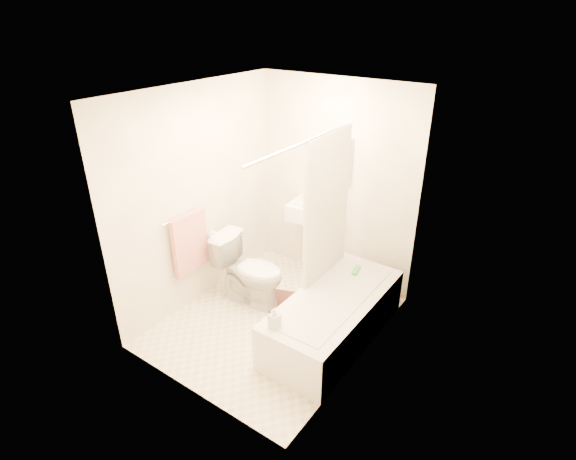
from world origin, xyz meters
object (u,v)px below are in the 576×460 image
Objects in this scene: sink at (313,236)px; bath_mat at (294,304)px; bathtub at (334,317)px; soap_bottle at (274,318)px; toilet at (250,271)px.

sink is 0.88m from bath_mat.
soap_bottle reaches higher than bathtub.
soap_bottle is (-0.21, -0.71, 0.34)m from bathtub.
toilet is 0.76× the size of sink.
bathtub reaches higher than bath_mat.
bath_mat is at bearing 161.87° from bathtub.
bathtub is 0.81m from soap_bottle.
sink is 1.78× the size of bath_mat.
sink is (0.26, 0.89, 0.13)m from toilet.
bathtub is (1.08, 0.00, -0.16)m from toilet.
soap_bottle is at bearing -106.80° from bathtub.
bath_mat is 1.16m from soap_bottle.
toilet is 0.94m from sink.
sink reaches higher than toilet.
toilet reaches higher than bathtub.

